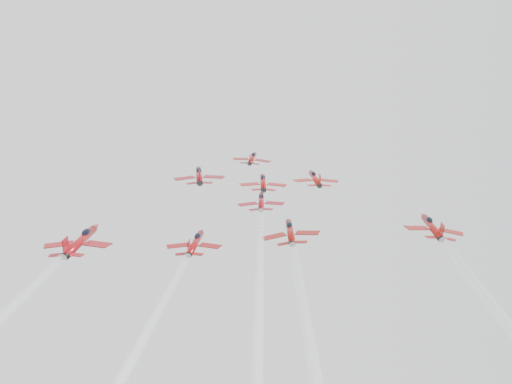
{
  "coord_description": "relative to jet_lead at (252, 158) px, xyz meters",
  "views": [
    {
      "loc": [
        -0.95,
        -113.34,
        126.63
      ],
      "look_at": [
        0.0,
        2.0,
        150.12
      ],
      "focal_mm": 45.0,
      "sensor_mm": 36.0,
      "label": 1
    }
  ],
  "objects": [
    {
      "name": "jet_lead",
      "position": [
        0.0,
        0.0,
        0.0
      ],
      "size": [
        8.78,
        11.36,
        6.77
      ],
      "rotation": [
        0.5,
        0.1,
        -0.09
      ],
      "color": "maroon"
    },
    {
      "name": "jet_row2_left",
      "position": [
        -10.88,
        -12.98,
        -7.0
      ],
      "size": [
        10.51,
        13.6,
        8.11
      ],
      "rotation": [
        0.5,
        -0.07,
        0.08
      ],
      "color": "maroon"
    },
    {
      "name": "jet_row2_center",
      "position": [
        2.14,
        -17.5,
        -9.45
      ],
      "size": [
        9.41,
        12.18,
        7.26
      ],
      "rotation": [
        0.5,
        0.01,
        0.01
      ],
      "color": "#B01310"
    },
    {
      "name": "jet_row2_right",
      "position": [
        12.72,
        -14.91,
        -8.05
      ],
      "size": [
        9.32,
        12.05,
        7.18
      ],
      "rotation": [
        0.5,
        -0.01,
        0.09
      ],
      "color": "#AF1A10"
    },
    {
      "name": "jet_center",
      "position": [
        1.58,
        -64.47,
        -34.9
      ],
      "size": [
        8.48,
        81.4,
        44.68
      ],
      "rotation": [
        0.5,
        -0.03,
        -0.04
      ],
      "color": "maroon"
    }
  ]
}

